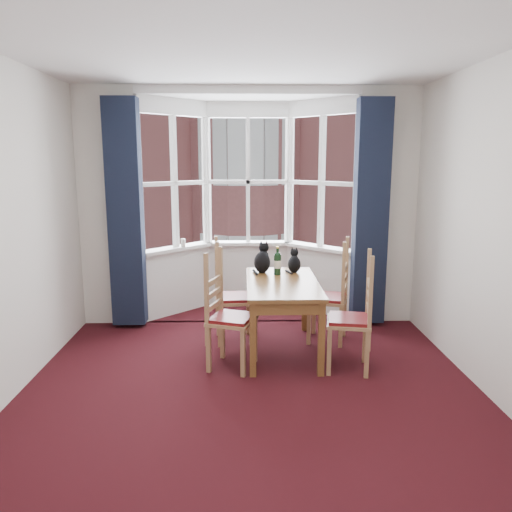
{
  "coord_description": "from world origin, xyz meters",
  "views": [
    {
      "loc": [
        -0.06,
        -3.69,
        1.97
      ],
      "look_at": [
        0.06,
        1.05,
        1.05
      ],
      "focal_mm": 35.0,
      "sensor_mm": 36.0,
      "label": 1
    }
  ],
  "objects_px": {
    "chair_left_near": "(223,319)",
    "wine_bottle": "(277,262)",
    "dining_table": "(282,291)",
    "chair_right_far": "(336,300)",
    "candle_tall": "(183,243)",
    "cat_left": "(262,260)",
    "cat_right": "(294,263)",
    "chair_left_far": "(226,299)",
    "chair_right_near": "(358,322)"
  },
  "relations": [
    {
      "from": "chair_left_near",
      "to": "wine_bottle",
      "type": "height_order",
      "value": "wine_bottle"
    },
    {
      "from": "dining_table",
      "to": "chair_right_far",
      "type": "height_order",
      "value": "chair_right_far"
    },
    {
      "from": "dining_table",
      "to": "candle_tall",
      "type": "distance_m",
      "value": 1.8
    },
    {
      "from": "cat_left",
      "to": "cat_right",
      "type": "bearing_deg",
      "value": -1.27
    },
    {
      "from": "chair_left_near",
      "to": "chair_left_far",
      "type": "relative_size",
      "value": 1.0
    },
    {
      "from": "cat_right",
      "to": "dining_table",
      "type": "bearing_deg",
      "value": -110.72
    },
    {
      "from": "cat_right",
      "to": "chair_left_far",
      "type": "bearing_deg",
      "value": -170.26
    },
    {
      "from": "candle_tall",
      "to": "cat_right",
      "type": "bearing_deg",
      "value": -34.48
    },
    {
      "from": "cat_right",
      "to": "candle_tall",
      "type": "distance_m",
      "value": 1.62
    },
    {
      "from": "chair_left_near",
      "to": "candle_tall",
      "type": "xyz_separation_m",
      "value": [
        -0.57,
        1.73,
        0.45
      ]
    },
    {
      "from": "chair_left_far",
      "to": "candle_tall",
      "type": "height_order",
      "value": "candle_tall"
    },
    {
      "from": "dining_table",
      "to": "wine_bottle",
      "type": "xyz_separation_m",
      "value": [
        -0.03,
        0.32,
        0.23
      ]
    },
    {
      "from": "chair_left_near",
      "to": "chair_right_near",
      "type": "bearing_deg",
      "value": -5.13
    },
    {
      "from": "chair_left_near",
      "to": "wine_bottle",
      "type": "bearing_deg",
      "value": 51.1
    },
    {
      "from": "cat_left",
      "to": "candle_tall",
      "type": "height_order",
      "value": "cat_left"
    },
    {
      "from": "cat_left",
      "to": "wine_bottle",
      "type": "distance_m",
      "value": 0.2
    },
    {
      "from": "candle_tall",
      "to": "chair_left_far",
      "type": "bearing_deg",
      "value": -61.19
    },
    {
      "from": "chair_right_far",
      "to": "candle_tall",
      "type": "relative_size",
      "value": 8.68
    },
    {
      "from": "chair_left_near",
      "to": "chair_left_far",
      "type": "bearing_deg",
      "value": 89.86
    },
    {
      "from": "dining_table",
      "to": "candle_tall",
      "type": "bearing_deg",
      "value": 130.92
    },
    {
      "from": "dining_table",
      "to": "chair_left_near",
      "type": "bearing_deg",
      "value": -147.36
    },
    {
      "from": "cat_left",
      "to": "cat_right",
      "type": "relative_size",
      "value": 1.27
    },
    {
      "from": "chair_left_near",
      "to": "cat_right",
      "type": "distance_m",
      "value": 1.17
    },
    {
      "from": "dining_table",
      "to": "chair_right_far",
      "type": "distance_m",
      "value": 0.68
    },
    {
      "from": "chair_right_far",
      "to": "dining_table",
      "type": "bearing_deg",
      "value": -156.69
    },
    {
      "from": "chair_left_near",
      "to": "cat_left",
      "type": "relative_size",
      "value": 2.62
    },
    {
      "from": "cat_left",
      "to": "dining_table",
      "type": "bearing_deg",
      "value": -66.79
    },
    {
      "from": "chair_right_near",
      "to": "candle_tall",
      "type": "xyz_separation_m",
      "value": [
        -1.85,
        1.84,
        0.45
      ]
    },
    {
      "from": "chair_right_near",
      "to": "candle_tall",
      "type": "distance_m",
      "value": 2.65
    },
    {
      "from": "dining_table",
      "to": "cat_left",
      "type": "bearing_deg",
      "value": 113.21
    },
    {
      "from": "chair_left_far",
      "to": "chair_right_near",
      "type": "height_order",
      "value": "same"
    },
    {
      "from": "chair_right_near",
      "to": "cat_right",
      "type": "relative_size",
      "value": 3.33
    },
    {
      "from": "chair_left_far",
      "to": "candle_tall",
      "type": "bearing_deg",
      "value": 118.81
    },
    {
      "from": "chair_right_far",
      "to": "candle_tall",
      "type": "bearing_deg",
      "value": 148.54
    },
    {
      "from": "candle_tall",
      "to": "chair_right_near",
      "type": "bearing_deg",
      "value": -44.91
    },
    {
      "from": "dining_table",
      "to": "wine_bottle",
      "type": "distance_m",
      "value": 0.39
    },
    {
      "from": "chair_left_near",
      "to": "chair_right_near",
      "type": "distance_m",
      "value": 1.28
    },
    {
      "from": "cat_left",
      "to": "cat_right",
      "type": "height_order",
      "value": "cat_left"
    },
    {
      "from": "cat_right",
      "to": "wine_bottle",
      "type": "distance_m",
      "value": 0.23
    },
    {
      "from": "chair_left_near",
      "to": "candle_tall",
      "type": "bearing_deg",
      "value": 108.34
    },
    {
      "from": "dining_table",
      "to": "chair_left_far",
      "type": "relative_size",
      "value": 1.47
    },
    {
      "from": "chair_left_far",
      "to": "candle_tall",
      "type": "xyz_separation_m",
      "value": [
        -0.57,
        1.04,
        0.45
      ]
    },
    {
      "from": "chair_left_far",
      "to": "chair_right_far",
      "type": "height_order",
      "value": "same"
    },
    {
      "from": "wine_bottle",
      "to": "dining_table",
      "type": "bearing_deg",
      "value": -84.74
    },
    {
      "from": "chair_right_near",
      "to": "wine_bottle",
      "type": "xyz_separation_m",
      "value": [
        -0.71,
        0.81,
        0.4
      ]
    },
    {
      "from": "dining_table",
      "to": "chair_left_near",
      "type": "xyz_separation_m",
      "value": [
        -0.59,
        -0.38,
        -0.17
      ]
    },
    {
      "from": "chair_left_near",
      "to": "cat_left",
      "type": "distance_m",
      "value": 1.0
    },
    {
      "from": "dining_table",
      "to": "chair_left_far",
      "type": "xyz_separation_m",
      "value": [
        -0.59,
        0.3,
        -0.17
      ]
    },
    {
      "from": "chair_left_near",
      "to": "cat_right",
      "type": "height_order",
      "value": "cat_right"
    },
    {
      "from": "cat_right",
      "to": "candle_tall",
      "type": "xyz_separation_m",
      "value": [
        -1.33,
        0.91,
        0.08
      ]
    }
  ]
}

